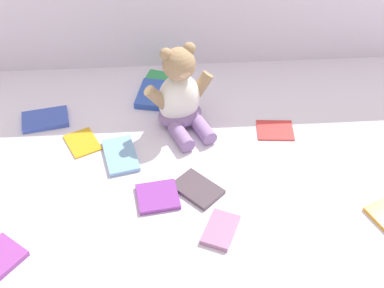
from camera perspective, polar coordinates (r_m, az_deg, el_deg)
name	(u,v)px	position (r m, az deg, el deg)	size (l,w,h in m)	color
ground_plane	(193,146)	(1.37, 0.09, -0.27)	(3.20, 3.20, 0.00)	silver
teddy_bear	(180,97)	(1.39, -1.32, 5.27)	(0.20, 0.21, 0.24)	white
book_case_0	(82,142)	(1.41, -12.14, 0.22)	(0.08, 0.10, 0.01)	gold
book_case_3	(275,130)	(1.43, 9.26, 1.60)	(0.08, 0.10, 0.01)	red
book_case_4	(120,155)	(1.35, -7.98, -1.25)	(0.08, 0.13, 0.01)	#75A3D1
book_case_6	(161,79)	(1.61, -3.46, 7.29)	(0.08, 0.10, 0.01)	#319A53
book_case_7	(45,119)	(1.50, -16.06, 2.65)	(0.08, 0.13, 0.01)	#384FB5
book_case_8	(158,197)	(1.24, -3.84, -5.87)	(0.10, 0.09, 0.01)	purple
book_case_9	(220,230)	(1.17, 3.20, -9.51)	(0.07, 0.10, 0.01)	#A76B96
book_case_10	(154,94)	(1.54, -4.29, 5.54)	(0.09, 0.13, 0.02)	#3053B6
book_case_12	(198,189)	(1.25, 0.66, -5.03)	(0.08, 0.12, 0.01)	#4C3F49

